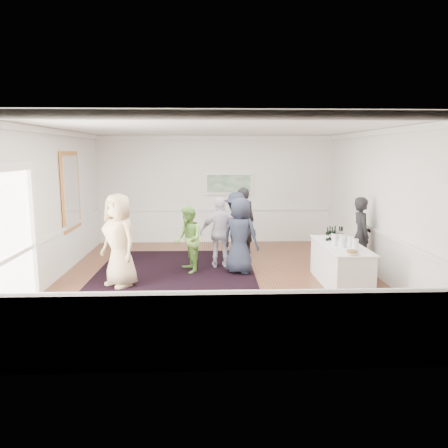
{
  "coord_description": "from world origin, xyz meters",
  "views": [
    {
      "loc": [
        -0.24,
        -9.08,
        2.71
      ],
      "look_at": [
        0.12,
        0.2,
        1.17
      ],
      "focal_mm": 35.0,
      "sensor_mm": 36.0,
      "label": 1
    }
  ],
  "objects_px": {
    "ice_bucket": "(341,237)",
    "nut_bowl": "(352,252)",
    "serving_table": "(340,265)",
    "guest_navy": "(240,236)",
    "guest_tan": "(119,241)",
    "guest_lilac": "(221,233)",
    "guest_dark_a": "(236,226)",
    "bartender": "(361,235)",
    "guest_dark_b": "(242,221)",
    "guest_green": "(188,240)"
  },
  "relations": [
    {
      "from": "guest_dark_b",
      "to": "nut_bowl",
      "type": "relative_size",
      "value": 7.56
    },
    {
      "from": "guest_tan",
      "to": "nut_bowl",
      "type": "relative_size",
      "value": 8.05
    },
    {
      "from": "guest_lilac",
      "to": "guest_dark_b",
      "type": "distance_m",
      "value": 1.58
    },
    {
      "from": "guest_lilac",
      "to": "ice_bucket",
      "type": "height_order",
      "value": "guest_lilac"
    },
    {
      "from": "bartender",
      "to": "guest_dark_b",
      "type": "relative_size",
      "value": 0.97
    },
    {
      "from": "guest_tan",
      "to": "guest_green",
      "type": "height_order",
      "value": "guest_tan"
    },
    {
      "from": "guest_tan",
      "to": "guest_lilac",
      "type": "relative_size",
      "value": 1.14
    },
    {
      "from": "nut_bowl",
      "to": "bartender",
      "type": "bearing_deg",
      "value": 65.89
    },
    {
      "from": "guest_dark_b",
      "to": "serving_table",
      "type": "bearing_deg",
      "value": 120.3
    },
    {
      "from": "serving_table",
      "to": "ice_bucket",
      "type": "xyz_separation_m",
      "value": [
        0.06,
        0.18,
        0.53
      ]
    },
    {
      "from": "bartender",
      "to": "nut_bowl",
      "type": "height_order",
      "value": "bartender"
    },
    {
      "from": "ice_bucket",
      "to": "guest_navy",
      "type": "bearing_deg",
      "value": 159.21
    },
    {
      "from": "nut_bowl",
      "to": "ice_bucket",
      "type": "bearing_deg",
      "value": 83.63
    },
    {
      "from": "guest_green",
      "to": "guest_navy",
      "type": "bearing_deg",
      "value": 68.19
    },
    {
      "from": "guest_lilac",
      "to": "ice_bucket",
      "type": "xyz_separation_m",
      "value": [
        2.47,
        -1.3,
        0.13
      ]
    },
    {
      "from": "bartender",
      "to": "guest_dark_a",
      "type": "bearing_deg",
      "value": 63.19
    },
    {
      "from": "guest_tan",
      "to": "guest_lilac",
      "type": "xyz_separation_m",
      "value": [
        2.09,
        1.41,
        -0.11
      ]
    },
    {
      "from": "guest_tan",
      "to": "guest_dark_b",
      "type": "distance_m",
      "value": 3.94
    },
    {
      "from": "guest_dark_a",
      "to": "nut_bowl",
      "type": "distance_m",
      "value": 3.75
    },
    {
      "from": "ice_bucket",
      "to": "nut_bowl",
      "type": "xyz_separation_m",
      "value": [
        -0.12,
        -1.05,
        -0.08
      ]
    },
    {
      "from": "serving_table",
      "to": "guest_green",
      "type": "xyz_separation_m",
      "value": [
        -3.16,
        1.08,
        0.33
      ]
    },
    {
      "from": "guest_lilac",
      "to": "nut_bowl",
      "type": "xyz_separation_m",
      "value": [
        2.35,
        -2.35,
        0.05
      ]
    },
    {
      "from": "guest_lilac",
      "to": "nut_bowl",
      "type": "relative_size",
      "value": 7.08
    },
    {
      "from": "bartender",
      "to": "guest_tan",
      "type": "height_order",
      "value": "guest_tan"
    },
    {
      "from": "serving_table",
      "to": "guest_tan",
      "type": "relative_size",
      "value": 1.1
    },
    {
      "from": "guest_green",
      "to": "guest_navy",
      "type": "xyz_separation_m",
      "value": [
        1.17,
        -0.12,
        0.1
      ]
    },
    {
      "from": "guest_dark_a",
      "to": "nut_bowl",
      "type": "bearing_deg",
      "value": 106.19
    },
    {
      "from": "bartender",
      "to": "guest_green",
      "type": "height_order",
      "value": "bartender"
    },
    {
      "from": "guest_tan",
      "to": "ice_bucket",
      "type": "relative_size",
      "value": 7.31
    },
    {
      "from": "bartender",
      "to": "guest_navy",
      "type": "relative_size",
      "value": 1.01
    },
    {
      "from": "guest_navy",
      "to": "nut_bowl",
      "type": "relative_size",
      "value": 7.27
    },
    {
      "from": "serving_table",
      "to": "guest_navy",
      "type": "relative_size",
      "value": 1.22
    },
    {
      "from": "serving_table",
      "to": "guest_lilac",
      "type": "relative_size",
      "value": 1.25
    },
    {
      "from": "guest_navy",
      "to": "ice_bucket",
      "type": "bearing_deg",
      "value": -168.91
    },
    {
      "from": "nut_bowl",
      "to": "guest_tan",
      "type": "bearing_deg",
      "value": 168.02
    },
    {
      "from": "guest_lilac",
      "to": "guest_dark_a",
      "type": "xyz_separation_m",
      "value": [
        0.42,
        0.86,
        0.02
      ]
    },
    {
      "from": "bartender",
      "to": "guest_tan",
      "type": "bearing_deg",
      "value": 100.45
    },
    {
      "from": "bartender",
      "to": "guest_green",
      "type": "bearing_deg",
      "value": 88.78
    },
    {
      "from": "bartender",
      "to": "guest_lilac",
      "type": "xyz_separation_m",
      "value": [
        -3.13,
        0.61,
        -0.03
      ]
    },
    {
      "from": "serving_table",
      "to": "guest_tan",
      "type": "height_order",
      "value": "guest_tan"
    },
    {
      "from": "serving_table",
      "to": "bartender",
      "type": "xyz_separation_m",
      "value": [
        0.72,
        0.88,
        0.44
      ]
    },
    {
      "from": "guest_tan",
      "to": "ice_bucket",
      "type": "distance_m",
      "value": 4.56
    },
    {
      "from": "bartender",
      "to": "guest_navy",
      "type": "distance_m",
      "value": 2.71
    },
    {
      "from": "guest_green",
      "to": "guest_lilac",
      "type": "bearing_deg",
      "value": 102.66
    },
    {
      "from": "serving_table",
      "to": "guest_navy",
      "type": "xyz_separation_m",
      "value": [
        -1.99,
        0.96,
        0.43
      ]
    },
    {
      "from": "guest_dark_a",
      "to": "guest_dark_b",
      "type": "distance_m",
      "value": 0.62
    },
    {
      "from": "guest_green",
      "to": "guest_dark_b",
      "type": "relative_size",
      "value": 0.85
    },
    {
      "from": "bartender",
      "to": "guest_dark_a",
      "type": "distance_m",
      "value": 3.08
    },
    {
      "from": "bartender",
      "to": "guest_navy",
      "type": "bearing_deg",
      "value": 89.98
    },
    {
      "from": "ice_bucket",
      "to": "guest_tan",
      "type": "bearing_deg",
      "value": -178.67
    }
  ]
}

